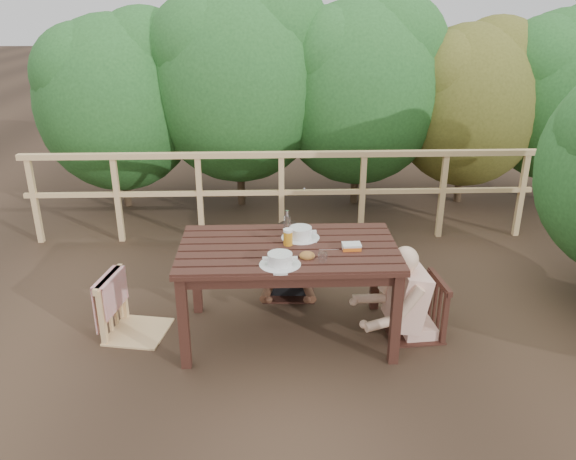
{
  "coord_description": "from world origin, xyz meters",
  "views": [
    {
      "loc": [
        -0.15,
        -3.98,
        2.55
      ],
      "look_at": [
        0.0,
        0.05,
        0.9
      ],
      "focal_mm": 35.6,
      "sensor_mm": 36.0,
      "label": 1
    }
  ],
  "objects_px": {
    "chair_far": "(289,246)",
    "tumbler": "(323,258)",
    "chair_right": "(416,283)",
    "beer_glass": "(288,238)",
    "soup_far": "(300,233)",
    "bread_roll": "(307,256)",
    "table": "(288,292)",
    "diner_right": "(422,262)",
    "chair_left": "(133,281)",
    "woman": "(289,234)",
    "butter_tub": "(351,247)",
    "bottle": "(287,224)",
    "soup_near": "(280,260)"
  },
  "relations": [
    {
      "from": "soup_near",
      "to": "beer_glass",
      "type": "relative_size",
      "value": 2.05
    },
    {
      "from": "chair_left",
      "to": "tumbler",
      "type": "relative_size",
      "value": 11.55
    },
    {
      "from": "soup_far",
      "to": "tumbler",
      "type": "distance_m",
      "value": 0.46
    },
    {
      "from": "chair_far",
      "to": "beer_glass",
      "type": "relative_size",
      "value": 6.49
    },
    {
      "from": "chair_far",
      "to": "bottle",
      "type": "xyz_separation_m",
      "value": [
        -0.03,
        -0.53,
        0.42
      ]
    },
    {
      "from": "woman",
      "to": "soup_far",
      "type": "distance_m",
      "value": 0.63
    },
    {
      "from": "bread_roll",
      "to": "diner_right",
      "type": "bearing_deg",
      "value": 13.44
    },
    {
      "from": "bread_roll",
      "to": "chair_left",
      "type": "bearing_deg",
      "value": 167.9
    },
    {
      "from": "chair_far",
      "to": "chair_right",
      "type": "height_order",
      "value": "chair_far"
    },
    {
      "from": "chair_right",
      "to": "bread_roll",
      "type": "xyz_separation_m",
      "value": [
        -0.89,
        -0.22,
        0.36
      ]
    },
    {
      "from": "table",
      "to": "diner_right",
      "type": "xyz_separation_m",
      "value": [
        1.05,
        0.0,
        0.25
      ]
    },
    {
      "from": "chair_far",
      "to": "tumbler",
      "type": "height_order",
      "value": "chair_far"
    },
    {
      "from": "chair_far",
      "to": "soup_near",
      "type": "height_order",
      "value": "chair_far"
    },
    {
      "from": "chair_right",
      "to": "soup_near",
      "type": "height_order",
      "value": "chair_right"
    },
    {
      "from": "bottle",
      "to": "soup_near",
      "type": "bearing_deg",
      "value": -97.63
    },
    {
      "from": "chair_right",
      "to": "beer_glass",
      "type": "bearing_deg",
      "value": -96.17
    },
    {
      "from": "table",
      "to": "bottle",
      "type": "height_order",
      "value": "bottle"
    },
    {
      "from": "soup_far",
      "to": "butter_tub",
      "type": "height_order",
      "value": "soup_far"
    },
    {
      "from": "beer_glass",
      "to": "chair_left",
      "type": "bearing_deg",
      "value": 177.81
    },
    {
      "from": "soup_far",
      "to": "butter_tub",
      "type": "relative_size",
      "value": 2.15
    },
    {
      "from": "table",
      "to": "beer_glass",
      "type": "height_order",
      "value": "beer_glass"
    },
    {
      "from": "soup_far",
      "to": "woman",
      "type": "bearing_deg",
      "value": 97.14
    },
    {
      "from": "table",
      "to": "tumbler",
      "type": "relative_size",
      "value": 20.42
    },
    {
      "from": "table",
      "to": "woman",
      "type": "relative_size",
      "value": 1.44
    },
    {
      "from": "chair_right",
      "to": "soup_near",
      "type": "xyz_separation_m",
      "value": [
        -1.09,
        -0.32,
        0.37
      ]
    },
    {
      "from": "chair_left",
      "to": "bottle",
      "type": "bearing_deg",
      "value": -73.71
    },
    {
      "from": "table",
      "to": "soup_far",
      "type": "distance_m",
      "value": 0.48
    },
    {
      "from": "woman",
      "to": "beer_glass",
      "type": "height_order",
      "value": "woman"
    },
    {
      "from": "diner_right",
      "to": "bottle",
      "type": "height_order",
      "value": "diner_right"
    },
    {
      "from": "diner_right",
      "to": "bottle",
      "type": "xyz_separation_m",
      "value": [
        -1.05,
        0.19,
        0.26
      ]
    },
    {
      "from": "woman",
      "to": "butter_tub",
      "type": "xyz_separation_m",
      "value": [
        0.44,
        -0.82,
        0.22
      ]
    },
    {
      "from": "soup_far",
      "to": "bread_roll",
      "type": "height_order",
      "value": "soup_far"
    },
    {
      "from": "chair_far",
      "to": "diner_right",
      "type": "distance_m",
      "value": 1.26
    },
    {
      "from": "woman",
      "to": "soup_far",
      "type": "xyz_separation_m",
      "value": [
        0.07,
        -0.57,
        0.24
      ]
    },
    {
      "from": "woman",
      "to": "butter_tub",
      "type": "distance_m",
      "value": 0.96
    },
    {
      "from": "soup_near",
      "to": "diner_right",
      "type": "bearing_deg",
      "value": 15.84
    },
    {
      "from": "bread_roll",
      "to": "butter_tub",
      "type": "height_order",
      "value": "bread_roll"
    },
    {
      "from": "woman",
      "to": "bread_roll",
      "type": "height_order",
      "value": "woman"
    },
    {
      "from": "chair_right",
      "to": "diner_right",
      "type": "height_order",
      "value": "diner_right"
    },
    {
      "from": "chair_left",
      "to": "chair_right",
      "type": "relative_size",
      "value": 1.05
    },
    {
      "from": "chair_far",
      "to": "chair_right",
      "type": "xyz_separation_m",
      "value": [
        0.99,
        -0.72,
        -0.02
      ]
    },
    {
      "from": "woman",
      "to": "diner_right",
      "type": "xyz_separation_m",
      "value": [
        1.02,
        -0.74,
        0.05
      ]
    },
    {
      "from": "chair_right",
      "to": "woman",
      "type": "height_order",
      "value": "woman"
    },
    {
      "from": "woman",
      "to": "diner_right",
      "type": "height_order",
      "value": "diner_right"
    },
    {
      "from": "table",
      "to": "soup_near",
      "type": "height_order",
      "value": "soup_near"
    },
    {
      "from": "diner_right",
      "to": "bread_roll",
      "type": "relative_size",
      "value": 10.98
    },
    {
      "from": "bread_roll",
      "to": "tumbler",
      "type": "relative_size",
      "value": 1.41
    },
    {
      "from": "chair_right",
      "to": "soup_near",
      "type": "distance_m",
      "value": 1.19
    },
    {
      "from": "diner_right",
      "to": "soup_far",
      "type": "bearing_deg",
      "value": 75.21
    },
    {
      "from": "chair_left",
      "to": "beer_glass",
      "type": "bearing_deg",
      "value": -81.63
    }
  ]
}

